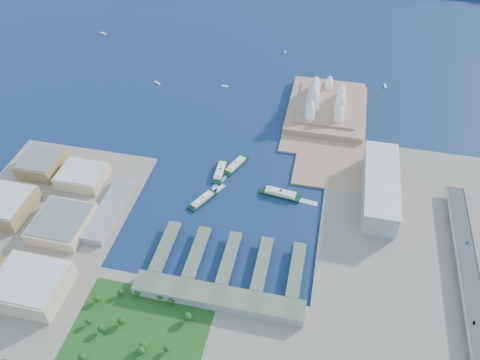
% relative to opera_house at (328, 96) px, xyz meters
% --- Properties ---
extents(ground, '(3000.00, 3000.00, 0.00)m').
position_rel_opera_house_xyz_m(ground, '(-105.00, -280.00, -32.00)').
color(ground, '#0F2547').
rests_on(ground, ground).
extents(west_land, '(220.00, 390.00, 3.00)m').
position_rel_opera_house_xyz_m(west_land, '(-355.00, -385.00, -30.50)').
color(west_land, gray).
rests_on(west_land, ground).
extents(south_land, '(720.00, 180.00, 3.00)m').
position_rel_opera_house_xyz_m(south_land, '(-105.00, -490.00, -30.50)').
color(south_land, gray).
rests_on(south_land, ground).
extents(east_land, '(240.00, 500.00, 3.00)m').
position_rel_opera_house_xyz_m(east_land, '(135.00, -330.00, -30.50)').
color(east_land, gray).
rests_on(east_land, ground).
extents(peninsula, '(135.00, 220.00, 3.00)m').
position_rel_opera_house_xyz_m(peninsula, '(2.50, -20.00, -30.50)').
color(peninsula, '#A8785B').
rests_on(peninsula, ground).
extents(opera_house, '(134.00, 180.00, 58.00)m').
position_rel_opera_house_xyz_m(opera_house, '(0.00, 0.00, 0.00)').
color(opera_house, white).
rests_on(opera_house, peninsula).
extents(toaster_building, '(45.00, 155.00, 35.00)m').
position_rel_opera_house_xyz_m(toaster_building, '(90.00, -200.00, -11.50)').
color(toaster_building, '#97979D').
rests_on(toaster_building, east_land).
extents(expressway, '(26.00, 340.00, 11.85)m').
position_rel_opera_house_xyz_m(expressway, '(195.00, -340.00, -23.07)').
color(expressway, gray).
rests_on(expressway, east_land).
extents(west_buildings, '(200.00, 280.00, 27.00)m').
position_rel_opera_house_xyz_m(west_buildings, '(-355.00, -350.00, -15.50)').
color(west_buildings, olive).
rests_on(west_buildings, west_land).
extents(ferry_wharves, '(184.00, 90.00, 9.30)m').
position_rel_opera_house_xyz_m(ferry_wharves, '(-91.00, -355.00, -27.35)').
color(ferry_wharves, '#545D46').
rests_on(ferry_wharves, ground).
extents(terminal_building, '(200.00, 28.00, 12.00)m').
position_rel_opera_house_xyz_m(terminal_building, '(-90.00, -415.00, -23.00)').
color(terminal_building, gray).
rests_on(terminal_building, south_land).
extents(park, '(150.00, 110.00, 16.00)m').
position_rel_opera_house_xyz_m(park, '(-165.00, -470.00, -21.00)').
color(park, '#194714').
rests_on(park, south_land).
extents(ferry_a, '(14.67, 53.10, 9.98)m').
position_rel_opera_house_xyz_m(ferry_a, '(-142.71, -197.18, -27.01)').
color(ferry_a, black).
rests_on(ferry_a, ground).
extents(ferry_b, '(32.34, 53.07, 9.83)m').
position_rel_opera_house_xyz_m(ferry_b, '(-122.62, -178.29, -27.08)').
color(ferry_b, black).
rests_on(ferry_b, ground).
extents(ferry_c, '(34.13, 48.56, 9.18)m').
position_rel_opera_house_xyz_m(ferry_c, '(-152.03, -261.16, -27.41)').
color(ferry_c, black).
rests_on(ferry_c, ground).
extents(ferry_d, '(59.81, 21.76, 11.05)m').
position_rel_opera_house_xyz_m(ferry_d, '(-46.29, -225.45, -26.47)').
color(ferry_d, black).
rests_on(ferry_d, ground).
extents(boat_a, '(14.48, 10.57, 2.82)m').
position_rel_opera_house_xyz_m(boat_a, '(-322.20, 23.53, -30.59)').
color(boat_a, white).
rests_on(boat_a, ground).
extents(boat_b, '(11.85, 5.62, 3.07)m').
position_rel_opera_house_xyz_m(boat_b, '(-192.98, 38.94, -30.46)').
color(boat_b, white).
rests_on(boat_b, ground).
extents(boat_c, '(5.68, 13.70, 2.99)m').
position_rel_opera_house_xyz_m(boat_c, '(102.89, 105.07, -30.50)').
color(boat_c, white).
rests_on(boat_c, ground).
extents(boat_d, '(16.71, 9.20, 2.78)m').
position_rel_opera_house_xyz_m(boat_d, '(-511.22, 195.02, -30.61)').
color(boat_d, white).
rests_on(boat_d, ground).
extents(boat_e, '(4.05, 9.77, 2.33)m').
position_rel_opera_house_xyz_m(boat_e, '(-101.33, 197.10, -30.84)').
color(boat_e, white).
rests_on(boat_e, ground).
extents(car_b, '(1.48, 4.25, 1.40)m').
position_rel_opera_house_xyz_m(car_b, '(191.00, -389.75, -16.45)').
color(car_b, slate).
rests_on(car_b, expressway).
extents(car_c, '(2.03, 5.00, 1.45)m').
position_rel_opera_house_xyz_m(car_c, '(199.00, -273.87, -16.43)').
color(car_c, slate).
rests_on(car_c, expressway).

